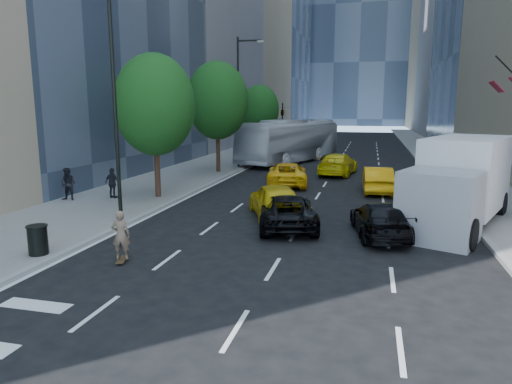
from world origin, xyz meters
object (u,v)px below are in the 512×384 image
(city_bus, at_px, (291,141))
(trash_can, at_px, (38,241))
(box_truck, at_px, (459,182))
(skateboarder, at_px, (121,238))
(black_sedan_mercedes, at_px, (380,220))
(black_sedan_lincoln, at_px, (287,211))

(city_bus, relative_size, trash_can, 14.67)
(box_truck, bearing_deg, trash_can, -127.89)
(skateboarder, height_order, city_bus, city_bus)
(black_sedan_mercedes, height_order, trash_can, black_sedan_mercedes)
(black_sedan_lincoln, relative_size, black_sedan_mercedes, 1.08)
(box_truck, bearing_deg, city_bus, 139.79)
(skateboarder, xyz_separation_m, black_sedan_lincoln, (4.29, 5.58, -0.11))
(box_truck, height_order, trash_can, box_truck)
(city_bus, relative_size, box_truck, 1.69)
(skateboarder, distance_m, city_bus, 28.10)
(skateboarder, relative_size, box_truck, 0.20)
(black_sedan_lincoln, bearing_deg, city_bus, -94.65)
(black_sedan_mercedes, relative_size, box_truck, 0.56)
(black_sedan_mercedes, xyz_separation_m, box_truck, (3.13, 2.43, 1.19))
(black_sedan_lincoln, height_order, black_sedan_mercedes, black_sedan_lincoln)
(black_sedan_mercedes, xyz_separation_m, city_bus, (-7.40, 22.97, 1.24))
(skateboarder, height_order, black_sedan_mercedes, skateboarder)
(black_sedan_lincoln, bearing_deg, black_sedan_mercedes, 158.65)
(black_sedan_lincoln, bearing_deg, skateboarder, 38.46)
(skateboarder, relative_size, trash_can, 1.71)
(black_sedan_lincoln, xyz_separation_m, city_bus, (-3.70, 22.50, 1.21))
(box_truck, xyz_separation_m, trash_can, (-13.93, -7.87, -1.23))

